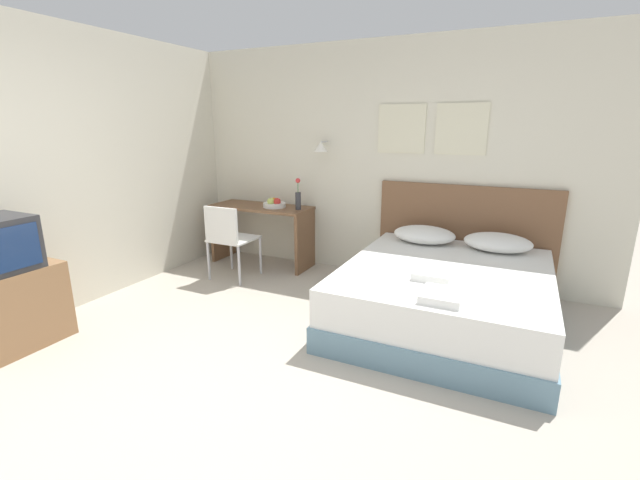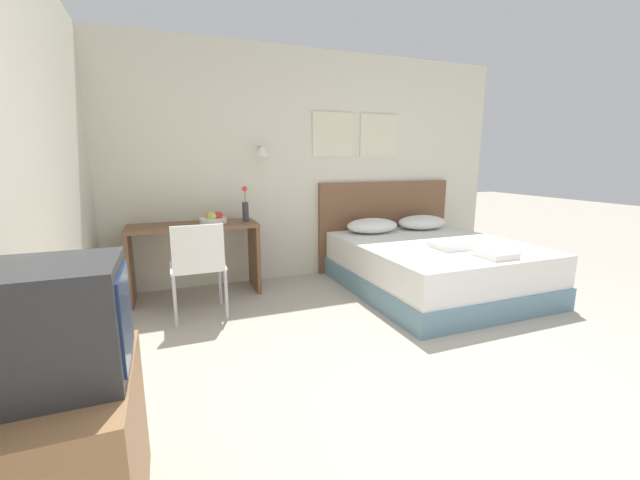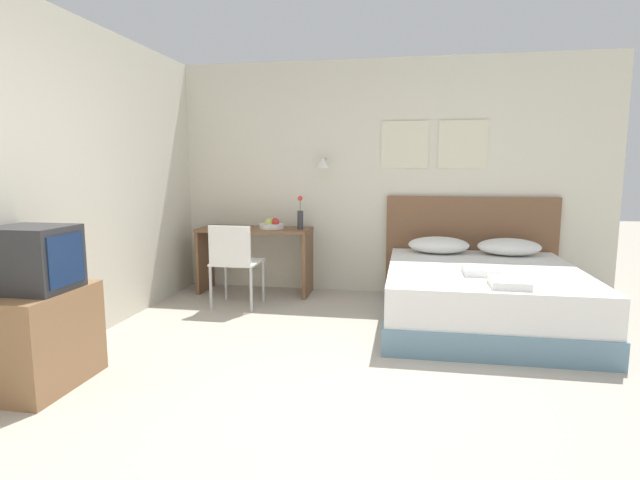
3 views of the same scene
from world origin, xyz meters
The scene contains 14 objects.
ground_plane centered at (0.00, 0.00, 0.00)m, with size 24.00×24.00×0.00m, color #B2A899.
wall_back centered at (0.01, 2.97, 1.33)m, with size 5.27×0.31×2.65m.
bed centered at (1.10, 1.87, 0.27)m, with size 1.74×2.02×0.54m.
headboard centered at (1.10, 2.91, 0.56)m, with size 1.86×0.06×1.13m.
pillow_left centered at (0.74, 2.60, 0.62)m, with size 0.64×0.45×0.18m.
pillow_right centered at (1.46, 2.60, 0.62)m, with size 0.64×0.45×0.18m.
folded_towel_near_foot centered at (1.03, 1.57, 0.57)m, with size 0.29×0.32×0.06m.
folded_towel_mid_bed centered at (1.19, 1.12, 0.57)m, with size 0.28×0.31×0.06m.
desk centered at (-1.32, 2.64, 0.54)m, with size 1.28×0.51×0.76m.
desk_chair centered at (-1.34, 1.98, 0.53)m, with size 0.47×0.47×0.87m.
fruit_bowl centered at (-1.12, 2.63, 0.80)m, with size 0.28×0.28×0.12m.
flower_vase centered at (-0.78, 2.63, 0.90)m, with size 0.07×0.07×0.38m.
tv_stand centered at (-1.97, -0.03, 0.33)m, with size 0.49×0.72×0.65m.
television centered at (-1.97, -0.03, 0.86)m, with size 0.48×0.41×0.42m.
Camera 3 is at (0.40, -2.82, 1.44)m, focal length 28.00 mm.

